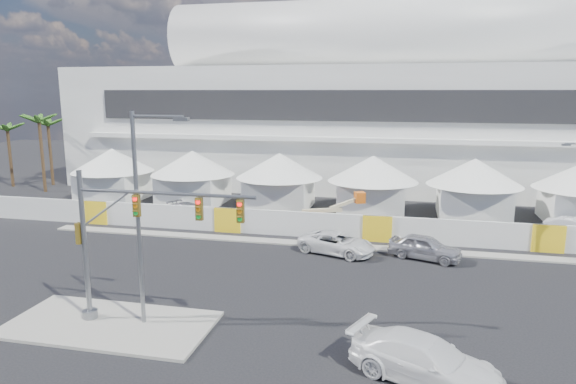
% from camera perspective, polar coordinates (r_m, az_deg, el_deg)
% --- Properties ---
extents(ground, '(160.00, 160.00, 0.00)m').
position_cam_1_polar(ground, '(27.54, -4.76, -13.15)').
color(ground, black).
rests_on(ground, ground).
extents(median_island, '(10.00, 5.00, 0.15)m').
position_cam_1_polar(median_island, '(27.39, -19.17, -13.73)').
color(median_island, gray).
rests_on(median_island, ground).
extents(stadium, '(80.00, 24.80, 21.98)m').
position_cam_1_polar(stadium, '(65.43, 13.81, 9.24)').
color(stadium, silver).
rests_on(stadium, ground).
extents(tent_row, '(53.40, 8.40, 5.40)m').
position_cam_1_polar(tent_row, '(49.11, 4.15, 1.58)').
color(tent_row, white).
rests_on(tent_row, ground).
extents(hoarding_fence, '(70.00, 0.25, 2.00)m').
position_cam_1_polar(hoarding_fence, '(39.79, 9.90, -4.02)').
color(hoarding_fence, silver).
rests_on(hoarding_fence, ground).
extents(palm_cluster, '(10.60, 10.60, 8.55)m').
position_cam_1_polar(palm_cluster, '(67.55, -24.99, 6.39)').
color(palm_cluster, '#47331E').
rests_on(palm_cluster, ground).
extents(sedan_silver, '(3.41, 5.26, 1.67)m').
position_cam_1_polar(sedan_silver, '(36.46, 14.98, -5.93)').
color(sedan_silver, '#BBBAC0').
rests_on(sedan_silver, ground).
extents(pickup_curb, '(4.09, 5.95, 1.51)m').
position_cam_1_polar(pickup_curb, '(36.55, 5.45, -5.68)').
color(pickup_curb, silver).
rests_on(pickup_curb, ground).
extents(pickup_near, '(4.73, 6.63, 1.78)m').
position_cam_1_polar(pickup_near, '(21.96, 15.03, -17.62)').
color(pickup_near, white).
rests_on(pickup_near, ground).
extents(lot_car_a, '(3.19, 4.47, 1.40)m').
position_cam_1_polar(lot_car_a, '(46.60, 29.15, -3.44)').
color(lot_car_a, silver).
rests_on(lot_car_a, ground).
extents(lot_car_c, '(4.03, 5.12, 1.39)m').
position_cam_1_polar(lot_car_c, '(46.90, -10.90, -2.12)').
color(lot_car_c, '#B4B4B9').
rests_on(lot_car_c, ground).
extents(traffic_mast, '(9.10, 0.73, 7.49)m').
position_cam_1_polar(traffic_mast, '(25.92, -18.26, -5.20)').
color(traffic_mast, slate).
rests_on(traffic_mast, median_island).
extents(streetlight_median, '(2.84, 0.29, 10.28)m').
position_cam_1_polar(streetlight_median, '(25.02, -15.87, -1.43)').
color(streetlight_median, gray).
rests_on(streetlight_median, median_island).
extents(boom_lift, '(6.45, 2.51, 3.16)m').
position_cam_1_polar(boom_lift, '(41.74, 3.20, -3.37)').
color(boom_lift, '#D75E14').
rests_on(boom_lift, ground).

